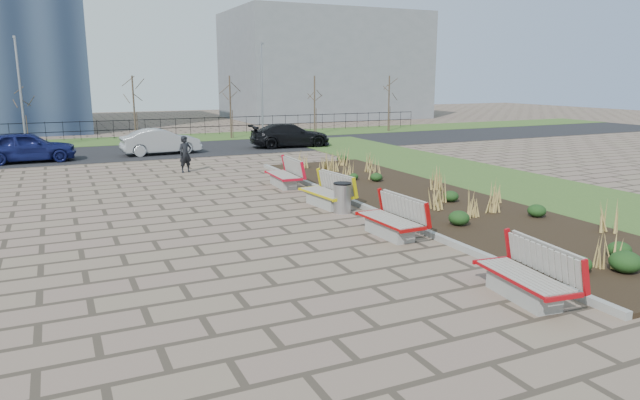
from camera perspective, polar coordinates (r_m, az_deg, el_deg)
name	(u,v)px	position (r m, az deg, el deg)	size (l,w,h in m)	color
ground	(315,279)	(11.52, -0.49, -7.93)	(120.00, 120.00, 0.00)	#6D5D4B
planting_bed	(427,201)	(18.73, 10.66, -0.07)	(4.50, 18.00, 0.10)	black
planting_curb	(364,207)	(17.49, 4.43, -0.68)	(0.16, 18.00, 0.15)	gray
grass_verge_near	(537,190)	(21.80, 20.89, 0.98)	(5.00, 38.00, 0.04)	#33511E
grass_verge_far	(133,140)	(38.32, -18.17, 5.70)	(80.00, 5.00, 0.04)	#33511E
road	(148,151)	(32.40, -16.86, 4.68)	(80.00, 7.00, 0.02)	black
bench_a	(524,273)	(11.01, 19.74, -6.89)	(0.90, 2.10, 1.00)	#AC0B12
bench_b	(390,217)	(14.48, 6.97, -1.73)	(0.90, 2.10, 1.00)	#A80B0B
bench_c	(325,191)	(17.71, 0.55, 0.93)	(0.90, 2.10, 1.00)	#D6C10B
bench_d	(283,173)	(21.00, -3.73, 2.69)	(0.90, 2.10, 1.00)	red
litter_bin	(342,198)	(16.92, 2.25, 0.19)	(0.52, 0.52, 0.89)	#B2B2B7
pedestrian	(185,154)	(24.77, -13.31, 4.48)	(0.56, 0.37, 1.55)	black
car_blue	(27,147)	(30.24, -27.28, 4.75)	(1.71, 4.26, 1.45)	#11174E
car_silver	(161,141)	(30.87, -15.63, 5.66)	(1.39, 4.00, 1.32)	gray
car_black	(290,135)	(32.94, -3.02, 6.49)	(1.87, 4.59, 1.33)	black
tree_b	(23,112)	(36.43, -27.56, 7.82)	(1.40, 1.40, 4.00)	#4C3D2D
tree_c	(134,109)	(36.67, -18.09, 8.62)	(1.40, 1.40, 4.00)	#4C3D2D
tree_d	(230,107)	(37.88, -8.95, 9.16)	(1.40, 1.40, 4.00)	#4C3D2D
tree_e	(315,105)	(39.95, -0.55, 9.46)	(1.40, 1.40, 4.00)	#4C3D2D
tree_f	(389,104)	(42.78, 6.90, 9.55)	(1.40, 1.40, 4.00)	#4C3D2D
lamp_west	(21,94)	(35.89, -27.75, 9.36)	(0.24, 0.60, 6.00)	gray
lamp_east	(262,91)	(37.97, -5.84, 10.76)	(0.24, 0.60, 6.00)	gray
railing_fence	(130,129)	(39.74, -18.50, 6.80)	(44.00, 0.10, 1.20)	black
building_grey	(324,66)	(57.34, 0.36, 13.26)	(18.00, 12.00, 10.00)	slate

